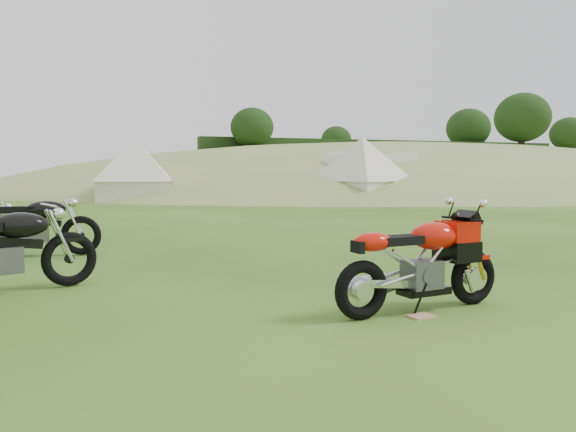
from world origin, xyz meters
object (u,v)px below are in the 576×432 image
object	(u,v)px
sport_motorcycle	(421,256)
vintage_moto_c	(34,224)
plywood_board	(421,316)
tent_left	(135,172)
tent_right	(362,172)
vintage_moto_a	(2,247)
caravan	(372,176)

from	to	relation	value
sport_motorcycle	vintage_moto_c	xyz separation A→B (m)	(-4.17, 5.52, -0.03)
plywood_board	tent_left	size ratio (longest dim) A/B	0.08
tent_left	tent_right	world-z (taller)	tent_right
vintage_moto_a	tent_right	bearing A→B (deg)	33.03
caravan	vintage_moto_a	bearing A→B (deg)	-138.61
sport_motorcycle	vintage_moto_a	distance (m)	4.87
sport_motorcycle	vintage_moto_c	world-z (taller)	sport_motorcycle
vintage_moto_c	caravan	xyz separation A→B (m)	(15.04, 16.01, 0.64)
vintage_moto_a	tent_left	xyz separation A→B (m)	(3.11, 20.67, 0.86)
sport_motorcycle	tent_right	xyz separation A→B (m)	(8.98, 18.96, 0.85)
vintage_moto_c	tent_right	xyz separation A→B (m)	(13.16, 13.44, 0.88)
vintage_moto_a	caravan	xyz separation A→B (m)	(15.13, 19.16, 0.63)
tent_right	caravan	xyz separation A→B (m)	(1.89, 2.57, -0.24)
vintage_moto_c	tent_right	size ratio (longest dim) A/B	0.64
plywood_board	vintage_moto_a	xyz separation A→B (m)	(-4.14, 2.58, 0.56)
tent_right	caravan	distance (m)	3.20
tent_right	tent_left	bearing A→B (deg)	134.67
sport_motorcycle	caravan	distance (m)	24.12
sport_motorcycle	plywood_board	xyz separation A→B (m)	(-0.12, -0.21, -0.58)
plywood_board	tent_right	world-z (taller)	tent_right
plywood_board	caravan	xyz separation A→B (m)	(10.99, 21.74, 1.19)
sport_motorcycle	tent_right	distance (m)	21.00
sport_motorcycle	tent_right	world-z (taller)	tent_right
caravan	plywood_board	bearing A→B (deg)	-127.14
tent_left	vintage_moto_c	bearing A→B (deg)	-90.64
sport_motorcycle	plywood_board	bearing A→B (deg)	-126.87
vintage_moto_a	tent_left	distance (m)	20.92
vintage_moto_a	plywood_board	bearing A→B (deg)	-50.29
tent_left	sport_motorcycle	bearing A→B (deg)	-77.98
plywood_board	caravan	size ratio (longest dim) A/B	0.05
sport_motorcycle	vintage_moto_a	bearing A→B (deg)	144.06
vintage_moto_c	tent_left	size ratio (longest dim) A/B	0.65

